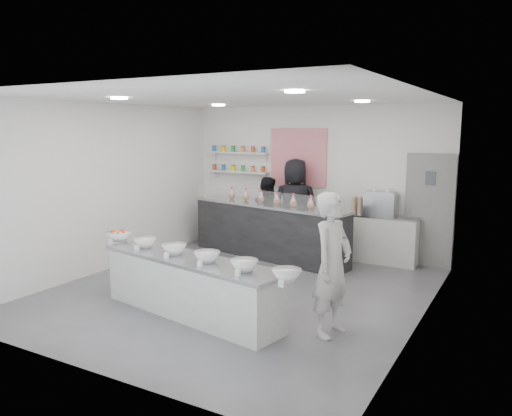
{
  "coord_description": "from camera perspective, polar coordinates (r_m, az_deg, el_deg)",
  "views": [
    {
      "loc": [
        3.94,
        -6.46,
        2.56
      ],
      "look_at": [
        0.09,
        0.4,
        1.29
      ],
      "focal_mm": 35.0,
      "sensor_mm": 36.0,
      "label": 1
    }
  ],
  "objects": [
    {
      "name": "espresso_machine",
      "position": [
        9.68,
        14.1,
        0.42
      ],
      "size": [
        0.58,
        0.4,
        0.44
      ],
      "primitive_type": "cube",
      "color": "#93969E",
      "rests_on": "espresso_ledge"
    },
    {
      "name": "right_wall",
      "position": [
        6.66,
        18.61,
        -0.49
      ],
      "size": [
        0.0,
        6.0,
        6.0
      ],
      "primitive_type": "plane",
      "rotation": [
        1.57,
        0.0,
        -1.57
      ],
      "color": "white",
      "rests_on": "floor"
    },
    {
      "name": "floor",
      "position": [
        7.99,
        -2.0,
        -9.53
      ],
      "size": [
        6.0,
        6.0,
        0.0
      ],
      "primitive_type": "plane",
      "color": "#515156",
      "rests_on": "ground"
    },
    {
      "name": "downlight_1",
      "position": [
        6.04,
        4.46,
        13.11
      ],
      "size": [
        0.24,
        0.24,
        0.02
      ],
      "primitive_type": "cylinder",
      "color": "white",
      "rests_on": "ceiling"
    },
    {
      "name": "back_wall",
      "position": [
        10.31,
        6.65,
        3.2
      ],
      "size": [
        5.5,
        0.0,
        5.5
      ],
      "primitive_type": "plane",
      "rotation": [
        1.57,
        0.0,
        0.0
      ],
      "color": "white",
      "rests_on": "floor"
    },
    {
      "name": "downlight_0",
      "position": [
        7.65,
        -15.39,
        11.99
      ],
      "size": [
        0.24,
        0.24,
        0.02
      ],
      "primitive_type": "cylinder",
      "color": "white",
      "rests_on": "ceiling"
    },
    {
      "name": "label_cards",
      "position": [
        6.44,
        -9.52,
        -6.42
      ],
      "size": [
        3.31,
        0.04,
        0.07
      ],
      "primitive_type": null,
      "color": "white",
      "rests_on": "prep_counter"
    },
    {
      "name": "sneeze_guard",
      "position": [
        9.52,
        0.28,
        1.17
      ],
      "size": [
        3.39,
        0.72,
        0.3
      ],
      "primitive_type": "cube",
      "rotation": [
        0.0,
        0.0,
        -0.21
      ],
      "color": "white",
      "rests_on": "back_bar"
    },
    {
      "name": "downlight_2",
      "position": [
        9.68,
        -4.32,
        11.63
      ],
      "size": [
        0.24,
        0.24,
        0.02
      ],
      "primitive_type": "cylinder",
      "color": "white",
      "rests_on": "ceiling"
    },
    {
      "name": "cup_stacks",
      "position": [
        9.81,
        11.52,
        0.28
      ],
      "size": [
        0.24,
        0.24,
        0.32
      ],
      "primitive_type": null,
      "color": "tan",
      "rests_on": "espresso_ledge"
    },
    {
      "name": "downlight_3",
      "position": [
        8.46,
        12.04,
        11.81
      ],
      "size": [
        0.24,
        0.24,
        0.02
      ],
      "primitive_type": "cylinder",
      "color": "white",
      "rests_on": "ceiling"
    },
    {
      "name": "left_wall",
      "position": [
        9.36,
        -16.61,
        2.28
      ],
      "size": [
        0.0,
        6.0,
        6.0
      ],
      "primitive_type": "plane",
      "rotation": [
        1.57,
        0.0,
        1.57
      ],
      "color": "white",
      "rests_on": "floor"
    },
    {
      "name": "back_bar",
      "position": [
        9.87,
        1.44,
        -2.62
      ],
      "size": [
        3.56,
        1.34,
        1.09
      ],
      "primitive_type": "cube",
      "rotation": [
        0.0,
        0.0,
        -0.21
      ],
      "color": "black",
      "rests_on": "floor"
    },
    {
      "name": "cookie_bags",
      "position": [
        9.76,
        1.46,
        1.24
      ],
      "size": [
        2.12,
        0.57,
        0.26
      ],
      "primitive_type": null,
      "rotation": [
        0.0,
        0.0,
        -0.21
      ],
      "color": "pink",
      "rests_on": "back_bar"
    },
    {
      "name": "prep_bowls",
      "position": [
        6.86,
        -7.55,
        -5.11
      ],
      "size": [
        3.63,
        1.1,
        0.14
      ],
      "primitive_type": null,
      "rotation": [
        0.0,
        0.0,
        -0.18
      ],
      "color": "white",
      "rests_on": "prep_counter"
    },
    {
      "name": "espresso_ledge",
      "position": [
        9.78,
        14.46,
        -3.55
      ],
      "size": [
        1.23,
        0.39,
        0.91
      ],
      "primitive_type": "cube",
      "color": "beige",
      "rests_on": "floor"
    },
    {
      "name": "ceiling",
      "position": [
        7.58,
        -2.13,
        12.48
      ],
      "size": [
        6.0,
        6.0,
        0.0
      ],
      "primitive_type": "plane",
      "rotation": [
        3.14,
        0.0,
        0.0
      ],
      "color": "white",
      "rests_on": "floor"
    },
    {
      "name": "staff_left",
      "position": [
        10.36,
        1.18,
        -0.72
      ],
      "size": [
        0.84,
        0.7,
        1.56
      ],
      "primitive_type": "imported",
      "rotation": [
        0.0,
        0.0,
        3.29
      ],
      "color": "black",
      "rests_on": "floor"
    },
    {
      "name": "staff_right",
      "position": [
        10.1,
        4.49,
        0.14
      ],
      "size": [
        1.11,
        0.91,
        1.96
      ],
      "primitive_type": "imported",
      "rotation": [
        0.0,
        0.0,
        3.49
      ],
      "color": "black",
      "rests_on": "floor"
    },
    {
      "name": "jar_shelf_upper",
      "position": [
        10.97,
        -2.02,
        6.34
      ],
      "size": [
        1.45,
        0.22,
        0.04
      ],
      "primitive_type": "cube",
      "color": "silver",
      "rests_on": "back_wall"
    },
    {
      "name": "pattern_panel",
      "position": [
        10.39,
        4.85,
        5.77
      ],
      "size": [
        1.25,
        0.03,
        1.2
      ],
      "primitive_type": "cube",
      "color": "red",
      "rests_on": "back_wall"
    },
    {
      "name": "jar_shelf_lower",
      "position": [
        11.0,
        -2.01,
        4.16
      ],
      "size": [
        1.45,
        0.22,
        0.04
      ],
      "primitive_type": "cube",
      "color": "silver",
      "rests_on": "back_wall"
    },
    {
      "name": "woman_prep",
      "position": [
        6.24,
        8.71,
        -6.42
      ],
      "size": [
        0.53,
        0.72,
        1.79
      ],
      "primitive_type": "imported",
      "rotation": [
        0.0,
        0.0,
        1.41
      ],
      "color": "beige",
      "rests_on": "floor"
    },
    {
      "name": "prep_counter",
      "position": [
        6.99,
        -7.47,
        -8.88
      ],
      "size": [
        3.04,
        1.2,
        0.81
      ],
      "primitive_type": "cube",
      "rotation": [
        0.0,
        0.0,
        -0.18
      ],
      "color": "beige",
      "rests_on": "floor"
    },
    {
      "name": "back_door",
      "position": [
        9.69,
        19.17,
        -0.31
      ],
      "size": [
        0.88,
        0.04,
        2.1
      ],
      "primitive_type": "cube",
      "color": "gray",
      "rests_on": "floor"
    },
    {
      "name": "preserve_jars",
      "position": [
        10.96,
        -2.07,
        5.61
      ],
      "size": [
        1.45,
        0.1,
        0.56
      ],
      "primitive_type": null,
      "color": "#CB441D",
      "rests_on": "jar_shelf_lower"
    }
  ]
}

